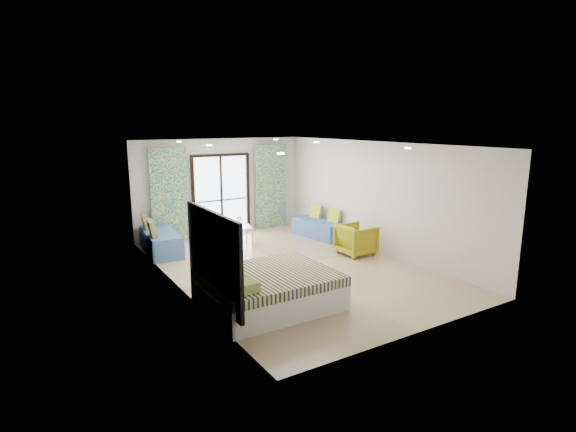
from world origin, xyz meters
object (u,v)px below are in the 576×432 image
daybed_left (160,241)px  daybed_right (319,228)px  coffee_table (240,228)px  armchair (356,238)px  bed (267,289)px

daybed_left → daybed_right: (4.23, -0.82, -0.03)m
daybed_left → coffee_table: size_ratio=2.72×
daybed_right → coffee_table: 2.24m
daybed_left → armchair: bearing=-29.2°
bed → daybed_left: 4.36m
coffee_table → armchair: size_ratio=0.88×
daybed_left → daybed_right: bearing=-6.2°
armchair → daybed_right: bearing=-7.1°
bed → daybed_right: (3.59, 3.50, -0.06)m
daybed_right → coffee_table: daybed_right is taller
bed → armchair: armchair is taller
daybed_left → coffee_table: bearing=1.3°
daybed_left → armchair: daybed_left is taller
bed → armchair: (3.35, 1.62, 0.09)m
bed → daybed_right: daybed_right is taller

